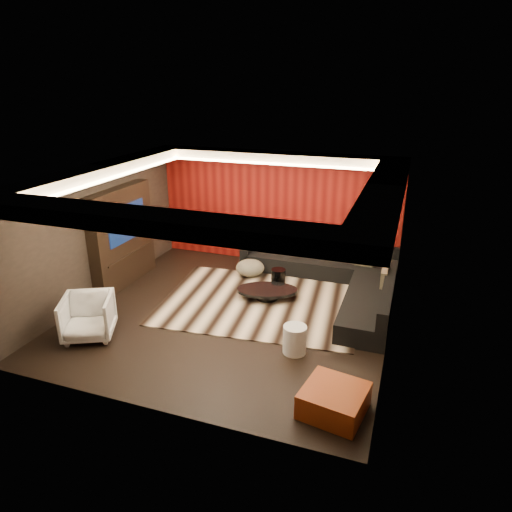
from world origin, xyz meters
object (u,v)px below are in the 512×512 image
at_px(orange_ottoman, 334,400).
at_px(armchair, 88,317).
at_px(drum_stool, 278,277).
at_px(sectional_sofa, 336,277).
at_px(coffee_table, 267,293).
at_px(white_side_table, 295,339).

relative_size(orange_ottoman, armchair, 0.96).
xyz_separation_m(drum_stool, orange_ottoman, (1.94, -3.75, -0.03)).
distance_m(armchair, sectional_sofa, 5.20).
bearing_deg(drum_stool, armchair, -128.88).
height_order(coffee_table, orange_ottoman, orange_ottoman).
height_order(drum_stool, orange_ottoman, drum_stool).
bearing_deg(orange_ottoman, sectional_sofa, 99.80).
bearing_deg(orange_ottoman, drum_stool, 117.35).
xyz_separation_m(white_side_table, orange_ottoman, (0.90, -1.26, -0.06)).
bearing_deg(coffee_table, orange_ottoman, -57.02).
bearing_deg(drum_stool, white_side_table, -67.33).
height_order(armchair, sectional_sofa, armchair).
distance_m(drum_stool, armchair, 4.13).
height_order(coffee_table, sectional_sofa, sectional_sofa).
bearing_deg(white_side_table, coffee_table, 121.10).
xyz_separation_m(drum_stool, white_side_table, (1.04, -2.49, 0.04)).
bearing_deg(white_side_table, armchair, -168.73).
distance_m(coffee_table, orange_ottoman, 3.63).
relative_size(coffee_table, armchair, 1.48).
height_order(coffee_table, drum_stool, drum_stool).
bearing_deg(drum_stool, orange_ottoman, -62.65).
distance_m(coffee_table, armchair, 3.59).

